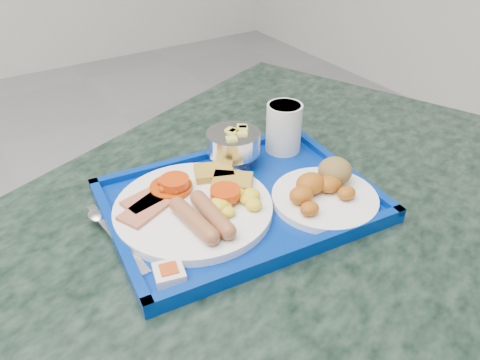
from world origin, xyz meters
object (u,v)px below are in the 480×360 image
object	(u,v)px
bread_plate	(324,190)
fruit_bowl	(234,143)
main_plate	(198,204)
tray	(240,202)
table	(261,289)
juice_cup	(284,126)

from	to	relation	value
bread_plate	fruit_bowl	xyz separation A→B (m)	(-0.07, 0.18, 0.03)
main_plate	bread_plate	distance (m)	0.22
tray	bread_plate	world-z (taller)	bread_plate
table	main_plate	distance (m)	0.25
tray	main_plate	bearing A→B (deg)	171.35
tray	bread_plate	distance (m)	0.14
table	main_plate	size ratio (longest dim) A/B	5.47
tray	bread_plate	bearing A→B (deg)	-31.81
juice_cup	tray	bearing A→B (deg)	-149.13
main_plate	fruit_bowl	distance (m)	0.16
main_plate	bread_plate	bearing A→B (deg)	-23.81
bread_plate	fruit_bowl	bearing A→B (deg)	111.08
tray	main_plate	world-z (taller)	main_plate
tray	juice_cup	world-z (taller)	juice_cup
main_plate	juice_cup	world-z (taller)	juice_cup
tray	juice_cup	xyz separation A→B (m)	(0.16, 0.10, 0.06)
tray	main_plate	xyz separation A→B (m)	(-0.08, 0.01, 0.02)
table	bread_plate	world-z (taller)	bread_plate
tray	fruit_bowl	size ratio (longest dim) A/B	4.68
table	fruit_bowl	bearing A→B (deg)	80.30
main_plate	bread_plate	size ratio (longest dim) A/B	1.45
table	main_plate	xyz separation A→B (m)	(-0.10, 0.04, 0.22)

